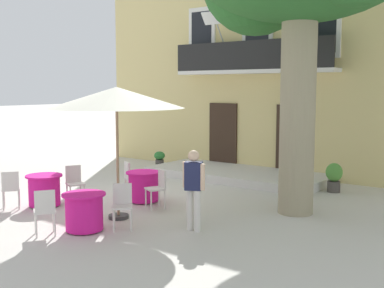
{
  "coord_description": "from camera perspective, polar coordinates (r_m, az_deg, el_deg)",
  "views": [
    {
      "loc": [
        8.75,
        -9.16,
        2.84
      ],
      "look_at": [
        0.78,
        1.47,
        1.3
      ],
      "focal_mm": 45.81,
      "sensor_mm": 36.0,
      "label": 1
    }
  ],
  "objects": [
    {
      "name": "ground_plane",
      "position": [
        12.98,
        -6.71,
        -6.07
      ],
      "size": [
        120.0,
        120.0,
        0.0
      ],
      "primitive_type": "plane",
      "color": "beige"
    },
    {
      "name": "building_facade",
      "position": [
        18.01,
        10.79,
        9.39
      ],
      "size": [
        13.0,
        5.09,
        7.5
      ],
      "color": "#DBC67F",
      "rests_on": "ground"
    },
    {
      "name": "entrance_step_platform",
      "position": [
        15.43,
        5.27,
        -3.55
      ],
      "size": [
        5.64,
        2.41,
        0.25
      ],
      "primitive_type": "cube",
      "color": "silver",
      "rests_on": "ground"
    },
    {
      "name": "cafe_table_near_tree",
      "position": [
        10.01,
        -12.44,
        -7.69
      ],
      "size": [
        0.86,
        0.86,
        0.76
      ],
      "color": "#DB1984",
      "rests_on": "ground"
    },
    {
      "name": "cafe_chair_near_tree_0",
      "position": [
        9.84,
        -16.77,
        -7.25
      ],
      "size": [
        0.55,
        0.55,
        0.91
      ],
      "color": "silver",
      "rests_on": "ground"
    },
    {
      "name": "cafe_chair_near_tree_1",
      "position": [
        10.0,
        -8.11,
        -6.82
      ],
      "size": [
        0.57,
        0.57,
        0.91
      ],
      "color": "silver",
      "rests_on": "ground"
    },
    {
      "name": "cafe_table_middle",
      "position": [
        12.27,
        -5.68,
        -4.92
      ],
      "size": [
        0.86,
        0.86,
        0.76
      ],
      "color": "#DB1984",
      "rests_on": "ground"
    },
    {
      "name": "cafe_chair_middle_0",
      "position": [
        12.92,
        -7.12,
        -3.74
      ],
      "size": [
        0.54,
        0.54,
        0.91
      ],
      "color": "silver",
      "rests_on": "ground"
    },
    {
      "name": "cafe_chair_middle_1",
      "position": [
        11.59,
        -3.97,
        -4.9
      ],
      "size": [
        0.54,
        0.54,
        0.91
      ],
      "color": "silver",
      "rests_on": "ground"
    },
    {
      "name": "cafe_table_front",
      "position": [
        12.29,
        -16.81,
        -5.16
      ],
      "size": [
        0.86,
        0.86,
        0.76
      ],
      "color": "#DB1984",
      "rests_on": "ground"
    },
    {
      "name": "cafe_chair_front_0",
      "position": [
        12.2,
        -20.36,
        -4.72
      ],
      "size": [
        0.56,
        0.56,
        0.91
      ],
      "color": "silver",
      "rests_on": "ground"
    },
    {
      "name": "cafe_chair_front_1",
      "position": [
        12.5,
        -13.52,
        -4.23
      ],
      "size": [
        0.53,
        0.53,
        0.91
      ],
      "color": "silver",
      "rests_on": "ground"
    },
    {
      "name": "cafe_umbrella",
      "position": [
        10.53,
        -8.78,
        5.29
      ],
      "size": [
        2.9,
        2.9,
        2.85
      ],
      "color": "#997A56",
      "rests_on": "ground"
    },
    {
      "name": "ground_planter_left",
      "position": [
        17.23,
        -3.8,
        -1.74
      ],
      "size": [
        0.38,
        0.38,
        0.6
      ],
      "color": "#47423D",
      "rests_on": "ground"
    },
    {
      "name": "ground_planter_right",
      "position": [
        13.88,
        16.21,
        -3.6
      ],
      "size": [
        0.45,
        0.45,
        0.8
      ],
      "color": "#47423D",
      "rests_on": "ground"
    },
    {
      "name": "pedestrian_near_entrance",
      "position": [
        9.68,
        0.19,
        -4.87
      ],
      "size": [
        0.53,
        0.35,
        1.62
      ],
      "color": "silver",
      "rests_on": "ground"
    }
  ]
}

